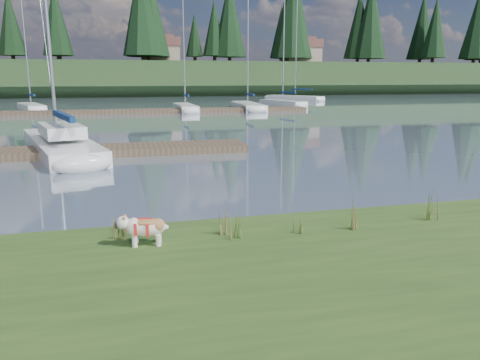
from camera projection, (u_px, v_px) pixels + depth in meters
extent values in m
plane|color=slate|center=(132.00, 113.00, 38.57)|extent=(200.00, 200.00, 0.00)
cube|color=#1F351A|center=(124.00, 79.00, 78.71)|extent=(200.00, 20.00, 5.00)
cylinder|color=silver|center=(135.00, 241.00, 7.37)|extent=(0.09, 0.09, 0.19)
cylinder|color=silver|center=(136.00, 237.00, 7.55)|extent=(0.09, 0.09, 0.19)
cylinder|color=silver|center=(158.00, 240.00, 7.42)|extent=(0.09, 0.09, 0.19)
cylinder|color=silver|center=(159.00, 236.00, 7.60)|extent=(0.09, 0.09, 0.19)
ellipsoid|color=silver|center=(147.00, 227.00, 7.45)|extent=(0.64, 0.37, 0.29)
ellipsoid|color=#A26C3C|center=(147.00, 222.00, 7.43)|extent=(0.46, 0.33, 0.10)
ellipsoid|color=silver|center=(123.00, 223.00, 7.38)|extent=(0.24, 0.25, 0.21)
cube|color=black|center=(117.00, 225.00, 7.37)|extent=(0.08, 0.11, 0.08)
cube|color=silver|center=(61.00, 147.00, 18.71)|extent=(4.11, 8.85, 0.70)
ellipsoid|color=silver|center=(46.00, 135.00, 22.39)|extent=(2.43, 2.76, 0.70)
cube|color=navy|center=(63.00, 116.00, 17.33)|extent=(1.20, 3.84, 0.20)
cube|color=silver|center=(61.00, 130.00, 18.13)|extent=(2.13, 3.39, 0.45)
cube|color=#4C3D2C|center=(38.00, 153.00, 17.70)|extent=(16.00, 2.00, 0.30)
cube|color=#4C3D2C|center=(156.00, 111.00, 39.01)|extent=(26.00, 2.20, 0.30)
cube|color=silver|center=(31.00, 108.00, 41.77)|extent=(3.47, 6.72, 0.70)
ellipsoid|color=silver|center=(26.00, 106.00, 44.49)|extent=(1.92, 2.15, 0.70)
cylinder|color=silver|center=(25.00, 41.00, 40.53)|extent=(0.12, 0.12, 10.29)
cube|color=navy|center=(32.00, 95.00, 40.78)|extent=(1.00, 2.55, 0.20)
cube|color=silver|center=(185.00, 108.00, 41.12)|extent=(1.48, 6.37, 0.70)
ellipsoid|color=silver|center=(181.00, 106.00, 44.12)|extent=(1.40, 1.74, 0.70)
cylinder|color=silver|center=(184.00, 43.00, 39.91)|extent=(0.12, 0.12, 10.00)
cube|color=navy|center=(186.00, 95.00, 40.05)|extent=(0.22, 2.53, 0.20)
cube|color=silver|center=(248.00, 107.00, 43.39)|extent=(2.41, 8.32, 0.70)
ellipsoid|color=silver|center=(240.00, 104.00, 47.33)|extent=(1.94, 2.35, 0.70)
cylinder|color=silver|center=(248.00, 29.00, 41.89)|extent=(0.12, 0.12, 12.63)
cube|color=navy|center=(250.00, 94.00, 42.05)|extent=(0.42, 3.27, 0.20)
cube|color=silver|center=(283.00, 104.00, 48.26)|extent=(3.17, 6.74, 0.70)
ellipsoid|color=silver|center=(265.00, 102.00, 51.06)|extent=(1.86, 2.11, 0.70)
cylinder|color=silver|center=(284.00, 47.00, 47.03)|extent=(0.12, 0.12, 10.15)
cube|color=navy|center=(288.00, 92.00, 47.24)|extent=(0.88, 2.58, 0.20)
cube|color=silver|center=(295.00, 98.00, 59.85)|extent=(5.66, 7.66, 0.70)
ellipsoid|color=silver|center=(271.00, 97.00, 62.53)|extent=(2.59, 2.73, 0.70)
cylinder|color=silver|center=(296.00, 46.00, 58.45)|extent=(0.12, 0.12, 11.76)
cube|color=navy|center=(302.00, 89.00, 58.87)|extent=(1.82, 2.78, 0.20)
cone|color=#475B23|center=(218.00, 219.00, 7.93)|extent=(0.03, 0.03, 0.55)
cone|color=brown|center=(226.00, 223.00, 7.90)|extent=(0.03, 0.03, 0.44)
cone|color=#475B23|center=(221.00, 217.00, 7.97)|extent=(0.03, 0.03, 0.60)
cone|color=brown|center=(227.00, 223.00, 7.95)|extent=(0.03, 0.03, 0.38)
cone|color=#475B23|center=(221.00, 222.00, 7.87)|extent=(0.03, 0.03, 0.49)
cone|color=#475B23|center=(230.00, 227.00, 7.74)|extent=(0.03, 0.03, 0.41)
cone|color=brown|center=(238.00, 230.00, 7.71)|extent=(0.03, 0.03, 0.33)
cone|color=#475B23|center=(233.00, 225.00, 7.78)|extent=(0.03, 0.03, 0.45)
cone|color=brown|center=(239.00, 230.00, 7.76)|extent=(0.03, 0.03, 0.29)
cone|color=#475B23|center=(233.00, 229.00, 7.68)|extent=(0.03, 0.03, 0.37)
cone|color=#475B23|center=(350.00, 213.00, 8.21)|extent=(0.03, 0.03, 0.58)
cone|color=brown|center=(357.00, 217.00, 8.19)|extent=(0.03, 0.03, 0.47)
cone|color=#475B23|center=(352.00, 211.00, 8.25)|extent=(0.03, 0.03, 0.64)
cone|color=brown|center=(357.00, 218.00, 8.24)|extent=(0.03, 0.03, 0.41)
cone|color=#475B23|center=(353.00, 216.00, 8.15)|extent=(0.03, 0.03, 0.53)
cone|color=#475B23|center=(115.00, 225.00, 7.73)|extent=(0.03, 0.03, 0.49)
cone|color=brown|center=(122.00, 228.00, 7.70)|extent=(0.03, 0.03, 0.39)
cone|color=#475B23|center=(118.00, 222.00, 7.77)|extent=(0.03, 0.03, 0.53)
cone|color=brown|center=(124.00, 229.00, 7.75)|extent=(0.03, 0.03, 0.34)
cone|color=#475B23|center=(116.00, 227.00, 7.67)|extent=(0.03, 0.03, 0.44)
cone|color=#475B23|center=(295.00, 224.00, 8.04)|extent=(0.03, 0.03, 0.32)
cone|color=brown|center=(302.00, 226.00, 8.01)|extent=(0.03, 0.03, 0.26)
cone|color=#475B23|center=(297.00, 222.00, 8.08)|extent=(0.03, 0.03, 0.35)
cone|color=brown|center=(303.00, 226.00, 8.06)|extent=(0.03, 0.03, 0.23)
cone|color=#475B23|center=(297.00, 226.00, 7.98)|extent=(0.03, 0.03, 0.29)
cone|color=#475B23|center=(429.00, 203.00, 8.71)|extent=(0.03, 0.03, 0.65)
cone|color=brown|center=(436.00, 207.00, 8.69)|extent=(0.03, 0.03, 0.52)
cone|color=#475B23|center=(431.00, 201.00, 8.75)|extent=(0.03, 0.03, 0.71)
cone|color=brown|center=(436.00, 208.00, 8.74)|extent=(0.03, 0.03, 0.45)
cone|color=#475B23|center=(432.00, 206.00, 8.65)|extent=(0.03, 0.03, 0.58)
cube|color=#33281C|center=(177.00, 238.00, 8.65)|extent=(60.00, 0.50, 0.14)
cylinder|color=#382619|center=(59.00, 58.00, 74.62)|extent=(0.60, 0.60, 1.80)
cone|color=black|center=(56.00, 19.00, 73.35)|extent=(4.84, 4.84, 11.00)
cylinder|color=#382619|center=(143.00, 57.00, 72.07)|extent=(0.60, 0.60, 1.80)
cone|color=black|center=(141.00, 8.00, 70.50)|extent=(6.16, 6.16, 14.00)
cylinder|color=#382619|center=(215.00, 59.00, 78.74)|extent=(0.60, 0.60, 1.80)
cone|color=black|center=(214.00, 28.00, 77.66)|extent=(3.96, 3.96, 9.00)
cylinder|color=#382619|center=(291.00, 59.00, 79.97)|extent=(0.60, 0.60, 1.80)
cone|color=black|center=(293.00, 9.00, 78.21)|extent=(7.04, 7.04, 16.00)
cylinder|color=#382619|center=(357.00, 60.00, 86.18)|extent=(0.60, 0.60, 1.80)
cone|color=black|center=(359.00, 24.00, 84.81)|extent=(5.28, 5.28, 12.00)
cylinder|color=#382619|center=(432.00, 60.00, 85.52)|extent=(0.60, 0.60, 1.80)
cone|color=black|center=(435.00, 28.00, 84.30)|extent=(4.62, 4.62, 10.50)
cylinder|color=#382619|center=(480.00, 61.00, 91.48)|extent=(0.60, 0.60, 1.80)
cube|color=gray|center=(160.00, 55.00, 77.41)|extent=(6.00, 5.00, 2.80)
cube|color=brown|center=(160.00, 42.00, 76.95)|extent=(6.30, 5.30, 1.40)
cube|color=brown|center=(160.00, 37.00, 76.78)|extent=(4.20, 3.60, 0.70)
cube|color=gray|center=(300.00, 56.00, 81.29)|extent=(6.00, 5.00, 2.80)
cube|color=brown|center=(301.00, 44.00, 80.83)|extent=(6.30, 5.30, 1.40)
cube|color=brown|center=(301.00, 39.00, 80.66)|extent=(4.20, 3.60, 0.70)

